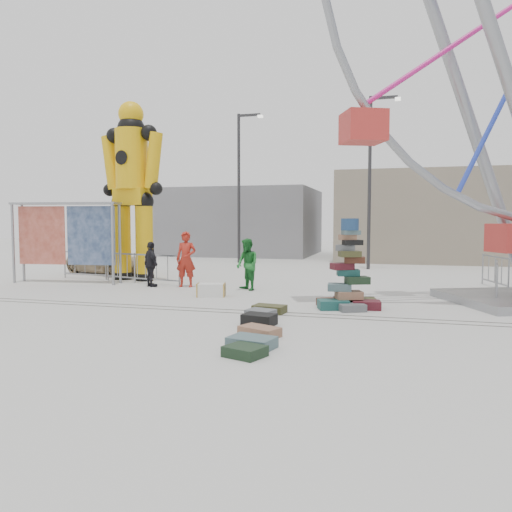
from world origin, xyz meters
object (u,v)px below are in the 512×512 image
(pedestrian_red, at_px, (186,259))
(pedestrian_black, at_px, (151,264))
(barricade_dummy_c, at_px, (156,269))
(barricade_dummy_a, at_px, (85,265))
(suitcase_tower, at_px, (348,283))
(barricade_wheel_back, at_px, (495,271))
(banner_scaffold, at_px, (66,223))
(barricade_dummy_b, at_px, (127,267))
(pedestrian_green, at_px, (247,264))
(steamer_trunk, at_px, (211,290))
(parked_suv, at_px, (109,261))
(crash_test_dummy, at_px, (132,184))
(barricade_wheel_front, at_px, (496,281))
(lamp_post_left, at_px, (240,180))
(lamp_post_right, at_px, (372,173))

(pedestrian_red, height_order, pedestrian_black, pedestrian_red)
(pedestrian_red, bearing_deg, barricade_dummy_c, 159.82)
(barricade_dummy_a, distance_m, pedestrian_black, 3.89)
(suitcase_tower, relative_size, barricade_wheel_back, 1.16)
(banner_scaffold, relative_size, barricade_dummy_b, 2.05)
(barricade_dummy_c, xyz_separation_m, pedestrian_green, (3.54, -0.56, 0.30))
(steamer_trunk, xyz_separation_m, parked_suv, (-6.53, 4.93, 0.34))
(crash_test_dummy, height_order, steamer_trunk, crash_test_dummy)
(suitcase_tower, height_order, pedestrian_red, suitcase_tower)
(barricade_dummy_b, distance_m, barricade_dummy_c, 1.39)
(barricade_dummy_a, relative_size, pedestrian_green, 1.18)
(suitcase_tower, height_order, pedestrian_green, suitcase_tower)
(crash_test_dummy, distance_m, banner_scaffold, 2.81)
(pedestrian_red, bearing_deg, parked_suv, 141.48)
(barricade_dummy_c, bearing_deg, barricade_dummy_b, 178.55)
(crash_test_dummy, bearing_deg, parked_suv, 149.28)
(parked_suv, bearing_deg, banner_scaffold, -156.55)
(barricade_dummy_a, relative_size, barricade_wheel_front, 1.00)
(lamp_post_left, bearing_deg, pedestrian_red, -83.44)
(barricade_dummy_b, distance_m, pedestrian_green, 4.97)
(banner_scaffold, relative_size, barricade_dummy_c, 2.05)
(lamp_post_left, bearing_deg, lamp_post_right, -15.95)
(lamp_post_left, height_order, barricade_wheel_front, lamp_post_left)
(crash_test_dummy, bearing_deg, pedestrian_green, -9.44)
(pedestrian_green, bearing_deg, barricade_dummy_c, -146.16)
(barricade_dummy_a, distance_m, pedestrian_green, 7.19)
(crash_test_dummy, height_order, barricade_dummy_c, crash_test_dummy)
(pedestrian_black, bearing_deg, crash_test_dummy, -7.33)
(lamp_post_left, height_order, pedestrian_green, lamp_post_left)
(barricade_dummy_b, relative_size, barricade_wheel_front, 1.00)
(lamp_post_left, xyz_separation_m, barricade_dummy_b, (-1.46, -9.53, -3.93))
(lamp_post_left, bearing_deg, steamer_trunk, -77.02)
(steamer_trunk, distance_m, barricade_wheel_back, 9.71)
(banner_scaffold, height_order, pedestrian_green, banner_scaffold)
(barricade_dummy_a, xyz_separation_m, barricade_wheel_back, (14.99, 1.46, 0.00))
(barricade_wheel_back, distance_m, parked_suv, 15.14)
(pedestrian_green, bearing_deg, crash_test_dummy, -154.78)
(barricade_dummy_b, bearing_deg, pedestrian_red, 1.43)
(pedestrian_green, xyz_separation_m, parked_suv, (-7.19, 3.34, -0.32))
(banner_scaffold, bearing_deg, lamp_post_left, 65.50)
(banner_scaffold, height_order, pedestrian_red, banner_scaffold)
(lamp_post_right, distance_m, barricade_dummy_a, 13.30)
(pedestrian_black, bearing_deg, barricade_wheel_front, -142.37)
(lamp_post_left, height_order, crash_test_dummy, lamp_post_left)
(suitcase_tower, bearing_deg, parked_suv, 135.64)
(parked_suv, bearing_deg, barricade_dummy_b, -118.81)
(barricade_dummy_c, xyz_separation_m, pedestrian_black, (0.10, -0.59, 0.23))
(barricade_dummy_a, xyz_separation_m, pedestrian_green, (7.04, -1.42, 0.30))
(steamer_trunk, height_order, barricade_dummy_b, barricade_dummy_b)
(steamer_trunk, height_order, barricade_dummy_c, barricade_dummy_c)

